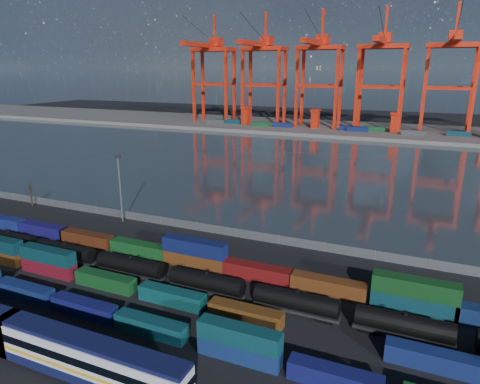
% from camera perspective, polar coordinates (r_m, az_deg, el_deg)
% --- Properties ---
extents(ground, '(700.00, 700.00, 0.00)m').
position_cam_1_polar(ground, '(74.56, -9.52, -13.40)').
color(ground, black).
rests_on(ground, ground).
extents(harbor_water, '(700.00, 700.00, 0.00)m').
position_cam_1_polar(harbor_water, '(166.95, 10.36, 3.29)').
color(harbor_water, '#2C383F').
rests_on(harbor_water, ground).
extents(far_quay, '(700.00, 70.00, 2.00)m').
position_cam_1_polar(far_quay, '(268.63, 15.69, 8.00)').
color(far_quay, '#514F4C').
rests_on(far_quay, ground).
extents(distant_mountains, '(2470.00, 1100.00, 520.00)m').
position_cam_1_polar(distant_mountains, '(1664.14, 26.18, 21.00)').
color(distant_mountains, '#1E2630').
rests_on(distant_mountains, ground).
extents(container_row_south, '(138.59, 2.29, 4.88)m').
position_cam_1_polar(container_row_south, '(76.40, -24.20, -12.34)').
color(container_row_south, '#45484A').
rests_on(container_row_south, ground).
extents(container_row_mid, '(115.33, 2.34, 5.00)m').
position_cam_1_polar(container_row_mid, '(73.18, -11.83, -12.41)').
color(container_row_mid, navy).
rests_on(container_row_mid, ground).
extents(container_row_north, '(142.30, 2.60, 5.54)m').
position_cam_1_polar(container_row_north, '(78.75, 0.09, -9.94)').
color(container_row_north, navy).
rests_on(container_row_north, ground).
extents(tanker_string, '(137.62, 2.93, 4.19)m').
position_cam_1_polar(tanker_string, '(68.18, 7.51, -14.30)').
color(tanker_string, black).
rests_on(tanker_string, ground).
extents(waterfront_fence, '(160.12, 0.12, 2.20)m').
position_cam_1_polar(waterfront_fence, '(96.34, -0.48, -5.45)').
color(waterfront_fence, '#595B5E').
rests_on(waterfront_fence, ground).
extents(bare_tree, '(1.86, 1.83, 7.12)m').
position_cam_1_polar(bare_tree, '(129.78, -26.11, -0.25)').
color(bare_tree, black).
rests_on(bare_tree, ground).
extents(yard_light_mast, '(1.60, 0.40, 16.60)m').
position_cam_1_polar(yard_light_mast, '(107.37, -15.73, 0.88)').
color(yard_light_mast, slate).
rests_on(yard_light_mast, ground).
extents(gantry_cranes, '(201.63, 51.14, 69.25)m').
position_cam_1_polar(gantry_cranes, '(260.73, 14.48, 17.01)').
color(gantry_cranes, red).
rests_on(gantry_cranes, ground).
extents(quay_containers, '(172.58, 10.99, 2.60)m').
position_cam_1_polar(quay_containers, '(255.87, 12.79, 8.34)').
color(quay_containers, navy).
rests_on(quay_containers, far_quay).
extents(straddle_carriers, '(140.00, 7.00, 11.10)m').
position_cam_1_polar(straddle_carriers, '(258.34, 14.92, 9.28)').
color(straddle_carriers, red).
rests_on(straddle_carriers, far_quay).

